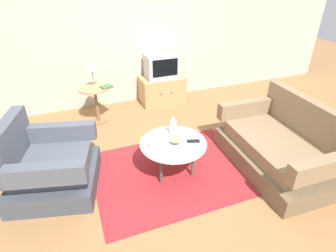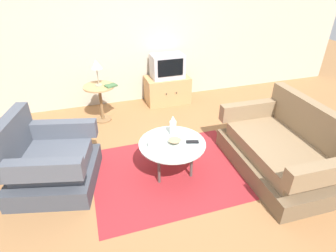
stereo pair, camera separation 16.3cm
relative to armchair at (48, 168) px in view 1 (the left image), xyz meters
The scene contains 15 objects.
ground_plane 1.63m from the armchair, ahead, with size 16.00×16.00×0.00m, color olive.
back_wall 2.89m from the armchair, 53.97° to the left, with size 9.00×0.12×2.70m, color #BCB29E.
area_rug 1.52m from the armchair, ahead, with size 2.02×1.56×0.00m, color maroon.
armchair is the anchor object (origin of this frame).
couch 2.90m from the armchair, 12.42° to the right, with size 1.02×1.62×0.89m.
coffee_table 1.49m from the armchair, ahead, with size 0.83×0.83×0.45m.
side_table 1.65m from the armchair, 62.42° to the left, with size 0.51×0.51×0.64m.
tv_stand 2.76m from the armchair, 41.63° to the left, with size 0.83×0.51×0.51m.
television 2.79m from the armchair, 41.64° to the left, with size 0.60×0.40×0.43m.
table_lamp 1.78m from the armchair, 62.41° to the left, with size 0.19×0.19×0.44m.
vase 1.57m from the armchair, ahead, with size 0.09×0.09×0.26m.
mug 1.24m from the armchair, 11.88° to the right, with size 0.12×0.08×0.08m.
bowl 1.53m from the armchair, 10.09° to the right, with size 0.16×0.16×0.05m.
tv_remote_dark 1.74m from the armchair, 10.48° to the right, with size 0.16×0.10×0.02m.
book 1.71m from the armchair, 55.37° to the left, with size 0.22×0.20×0.03m.
Camera 1 is at (-1.16, -2.59, 2.30)m, focal length 28.90 mm.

